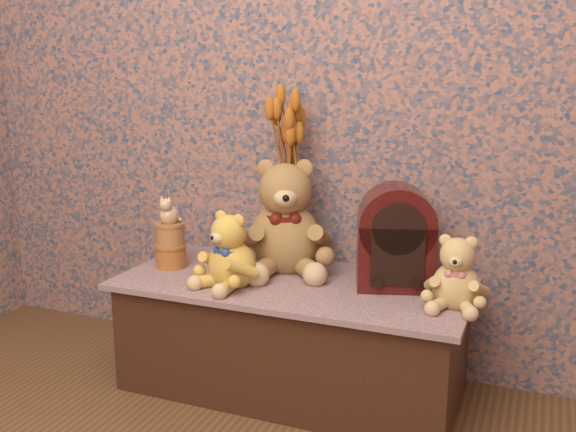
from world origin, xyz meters
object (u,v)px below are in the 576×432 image
at_px(cat_figurine, 169,209).
at_px(ceramic_vase, 288,239).
at_px(cathedral_radio, 396,236).
at_px(teddy_large, 285,211).
at_px(biscuit_tin_lower, 171,256).
at_px(teddy_medium, 232,246).
at_px(teddy_small, 457,268).

bearing_deg(cat_figurine, ceramic_vase, 13.91).
bearing_deg(cat_figurine, cathedral_radio, -1.23).
distance_m(cathedral_radio, ceramic_vase, 0.42).
bearing_deg(cat_figurine, teddy_large, 10.85).
relative_size(biscuit_tin_lower, cat_figurine, 1.03).
relative_size(teddy_medium, teddy_small, 1.12).
xyz_separation_m(teddy_small, ceramic_vase, (-0.63, 0.18, -0.01)).
distance_m(teddy_medium, cathedral_radio, 0.55).
bearing_deg(cathedral_radio, ceramic_vase, 152.94).
xyz_separation_m(teddy_small, biscuit_tin_lower, (-1.03, 0.03, -0.08)).
height_order(ceramic_vase, cat_figurine, cat_figurine).
height_order(teddy_large, cat_figurine, teddy_large).
height_order(teddy_large, biscuit_tin_lower, teddy_large).
distance_m(ceramic_vase, cat_figurine, 0.45).
distance_m(cathedral_radio, cat_figurine, 0.82).
distance_m(teddy_small, cathedral_radio, 0.25).
distance_m(teddy_small, cat_figurine, 1.04).
xyz_separation_m(teddy_large, ceramic_vase, (0.00, 0.02, -0.11)).
height_order(teddy_large, cathedral_radio, teddy_large).
xyz_separation_m(teddy_medium, cathedral_radio, (0.51, 0.20, 0.04)).
distance_m(biscuit_tin_lower, cat_figurine, 0.18).
bearing_deg(biscuit_tin_lower, teddy_medium, -19.23).
bearing_deg(cat_figurine, teddy_medium, -26.77).
bearing_deg(cathedral_radio, teddy_large, 156.38).
distance_m(teddy_small, ceramic_vase, 0.66).
bearing_deg(teddy_large, cat_figurine, 175.22).
relative_size(teddy_medium, cathedral_radio, 0.79).
height_order(cathedral_radio, ceramic_vase, cathedral_radio).
xyz_separation_m(teddy_medium, biscuit_tin_lower, (-0.31, 0.11, -0.10)).
height_order(teddy_small, ceramic_vase, teddy_small).
xyz_separation_m(biscuit_tin_lower, cat_figurine, (-0.00, 0.00, 0.18)).
xyz_separation_m(teddy_large, teddy_small, (0.63, -0.16, -0.10)).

